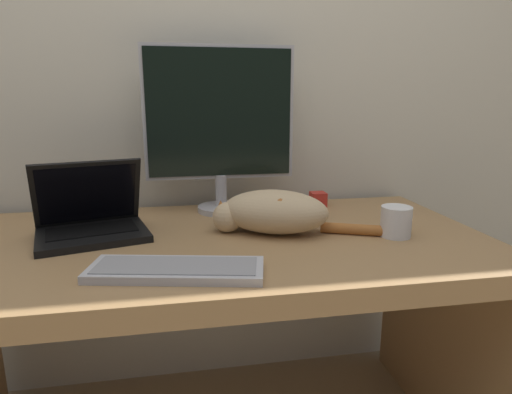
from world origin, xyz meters
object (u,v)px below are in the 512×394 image
at_px(cat, 273,211).
at_px(coffee_mug, 396,222).
at_px(monitor, 220,123).
at_px(laptop, 91,221).
at_px(external_keyboard, 176,269).

height_order(cat, coffee_mug, cat).
height_order(monitor, cat, monitor).
bearing_deg(laptop, coffee_mug, -25.52).
xyz_separation_m(monitor, external_keyboard, (-0.16, -0.54, -0.30)).
distance_m(monitor, coffee_mug, 0.66).
distance_m(laptop, cat, 0.53).
distance_m(external_keyboard, cat, 0.39).
height_order(monitor, laptop, monitor).
xyz_separation_m(external_keyboard, coffee_mug, (0.63, 0.17, 0.03)).
bearing_deg(coffee_mug, laptop, 169.89).
bearing_deg(monitor, cat, -65.14).
height_order(laptop, external_keyboard, laptop).
bearing_deg(external_keyboard, cat, 54.44).
xyz_separation_m(external_keyboard, cat, (0.28, 0.26, 0.06)).
relative_size(monitor, cat, 1.11).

